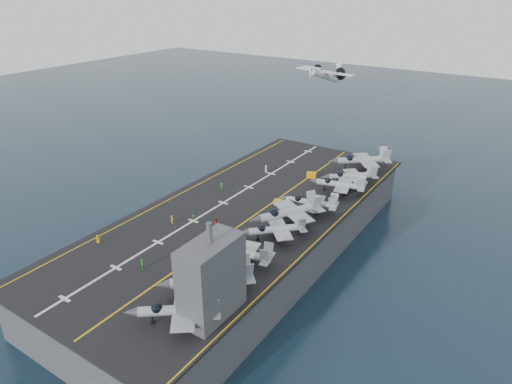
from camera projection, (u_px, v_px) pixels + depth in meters
The scene contains 28 objects.
ground at pixel (246, 251), 101.32m from camera, with size 500.00×500.00×0.00m, color #142135.
hull at pixel (246, 232), 99.22m from camera, with size 36.00×90.00×10.00m, color #56595E.
flight_deck at pixel (246, 210), 97.04m from camera, with size 38.00×92.00×0.40m, color black.
foul_line at pixel (257, 213), 95.44m from camera, with size 0.35×90.00×0.02m, color gold.
landing_centerline at pixel (223, 203), 99.95m from camera, with size 0.50×90.00×0.02m, color silver.
deck_edge_port at pixel (185, 191), 105.47m from camera, with size 0.25×90.00×0.02m, color gold.
deck_edge_stbd at pixel (325, 234), 87.67m from camera, with size 0.25×90.00×0.02m, color gold.
island_superstructure at pixel (211, 270), 63.58m from camera, with size 5.00×10.00×15.00m, color #56595E, non-canonical shape.
fighter_jet_0 at pixel (179, 309), 63.90m from camera, with size 16.28×15.50×4.72m, color #9097A1, non-canonical shape.
fighter_jet_1 at pixel (211, 278), 70.21m from camera, with size 17.81×17.92×5.26m, color gray, non-canonical shape.
fighter_jet_2 at pixel (240, 252), 77.47m from camera, with size 14.71×11.42×4.55m, color gray, non-canonical shape.
fighter_jet_3 at pixel (276, 229), 85.07m from camera, with size 14.95×14.95×4.41m, color gray, non-canonical shape.
fighter_jet_4 at pixel (290, 211), 90.21m from camera, with size 17.20×19.03×5.51m, color #919AA0, non-canonical shape.
fighter_jet_5 at pixel (311, 202), 95.28m from camera, with size 14.39×11.26×4.43m, color #909AA0, non-canonical shape.
fighter_jet_6 at pixel (340, 184), 103.72m from camera, with size 14.64×11.51×4.49m, color #939CA3, non-canonical shape.
fighter_jet_7 at pixel (352, 175), 108.09m from camera, with size 16.14×15.74×4.70m, color #9CA4AB, non-canonical shape.
fighter_jet_8 at pixel (363, 159), 116.63m from camera, with size 19.07×18.35×5.54m, color gray, non-canonical shape.
tow_cart_a at pixel (208, 258), 78.78m from camera, with size 2.30×1.54×1.36m, color gold, non-canonical shape.
tow_cart_b at pixel (278, 202), 99.00m from camera, with size 2.15×1.76×1.11m, color gold, non-canonical shape.
tow_cart_c at pixel (311, 175), 112.54m from camera, with size 2.62×2.14×1.36m, color #E4A708, non-canonical shape.
crew_0 at pixel (98, 239), 84.24m from camera, with size 0.96×1.16×1.65m, color yellow.
crew_1 at pixel (172, 219), 91.04m from camera, with size 1.30×1.21×1.80m, color yellow.
crew_2 at pixel (193, 216), 92.68m from camera, with size 0.83×1.11×1.71m, color green.
crew_3 at pixel (222, 186), 106.02m from camera, with size 1.12×0.88×1.63m, color #2A8B3D.
crew_5 at pixel (266, 169), 115.43m from camera, with size 1.40×1.41×1.99m, color beige.
crew_6 at pixel (142, 264), 76.52m from camera, with size 1.39×1.32×1.94m, color green.
crew_7 at pixel (216, 222), 89.78m from camera, with size 0.84×1.21×1.95m, color #B21919.
transport_plane at pixel (324, 76), 139.90m from camera, with size 23.13×17.79×4.94m, color #B9BBBE, non-canonical shape.
Camera 1 is at (49.57, -70.83, 54.49)m, focal length 32.00 mm.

